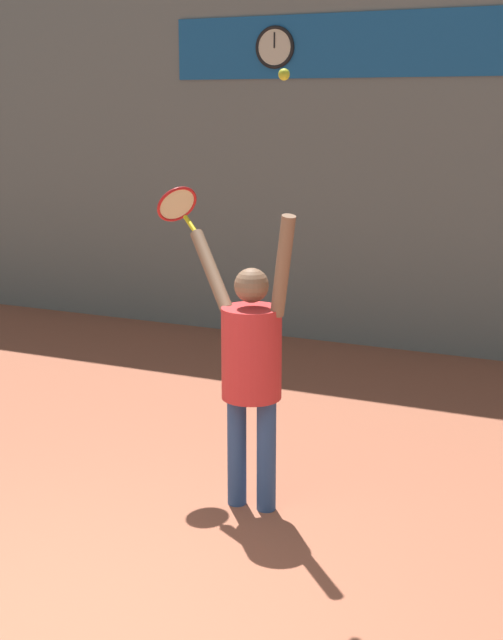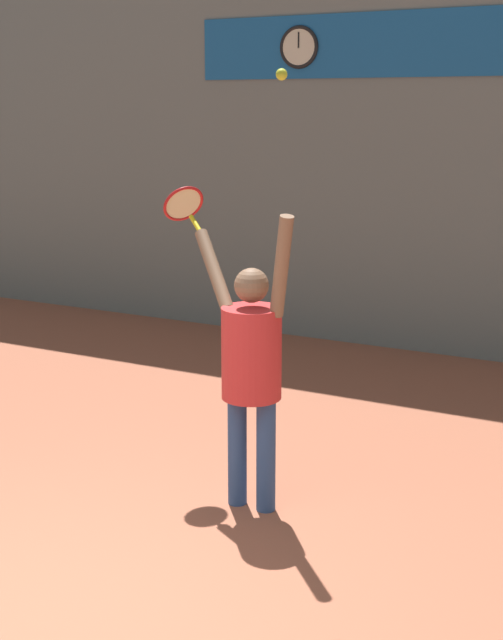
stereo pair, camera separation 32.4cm
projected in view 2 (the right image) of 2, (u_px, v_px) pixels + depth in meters
The scene contains 6 objects.
back_wall at pixel (413, 122), 9.47m from camera, with size 18.00×0.10×5.00m.
sponsor_banner at pixel (415, 43), 9.23m from camera, with size 5.06×0.02×0.67m.
scoreboard_clock at pixel (299, 47), 9.81m from camera, with size 0.46×0.04×0.46m.
tennis_player at pixel (251, 360), 5.87m from camera, with size 0.97×0.57×2.03m.
tennis_racket at pixel (184, 205), 6.39m from camera, with size 0.41×0.36×0.33m.
tennis_ball at pixel (282, 74), 5.19m from camera, with size 0.07×0.07×0.07m.
Camera 2 is at (3.00, -2.94, 2.68)m, focal length 50.00 mm.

